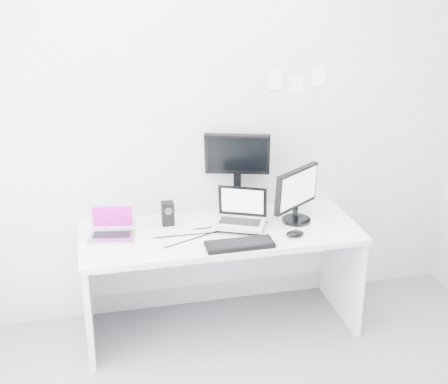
{
  "coord_description": "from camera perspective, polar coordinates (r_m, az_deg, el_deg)",
  "views": [
    {
      "loc": [
        -0.79,
        -2.34,
        2.43
      ],
      "look_at": [
        0.02,
        1.23,
        1.0
      ],
      "focal_mm": 50.34,
      "sensor_mm": 36.0,
      "label": 1
    }
  ],
  "objects": [
    {
      "name": "back_wall",
      "position": [
        4.16,
        -1.41,
        6.29
      ],
      "size": [
        3.6,
        0.0,
        3.6
      ],
      "primitive_type": "plane",
      "rotation": [
        1.57,
        0.0,
        0.0
      ],
      "color": "silver",
      "rests_on": "ground"
    },
    {
      "name": "desk",
      "position": [
        4.22,
        -0.33,
        -7.98
      ],
      "size": [
        1.8,
        0.7,
        0.73
      ],
      "primitive_type": "cube",
      "color": "silver",
      "rests_on": "ground"
    },
    {
      "name": "macbook",
      "position": [
        3.96,
        -10.25,
        -2.73
      ],
      "size": [
        0.32,
        0.26,
        0.22
      ],
      "primitive_type": "cube",
      "rotation": [
        0.0,
        0.0,
        -0.18
      ],
      "color": "#B0B1B5",
      "rests_on": "desk"
    },
    {
      "name": "speaker",
      "position": [
        4.12,
        -5.13,
        -1.95
      ],
      "size": [
        0.1,
        0.1,
        0.16
      ],
      "primitive_type": "cube",
      "rotation": [
        0.0,
        0.0,
        -0.44
      ],
      "color": "black",
      "rests_on": "desk"
    },
    {
      "name": "dell_laptop",
      "position": [
        4.02,
        1.43,
        -1.63
      ],
      "size": [
        0.39,
        0.36,
        0.27
      ],
      "primitive_type": "cube",
      "rotation": [
        0.0,
        0.0,
        -0.43
      ],
      "color": "#B0B3B7",
      "rests_on": "desk"
    },
    {
      "name": "rear_monitor",
      "position": [
        4.21,
        1.21,
        1.84
      ],
      "size": [
        0.46,
        0.27,
        0.59
      ],
      "primitive_type": "cube",
      "rotation": [
        0.0,
        0.0,
        -0.28
      ],
      "color": "black",
      "rests_on": "desk"
    },
    {
      "name": "samsung_monitor",
      "position": [
        4.13,
        6.69,
        -0.24
      ],
      "size": [
        0.45,
        0.4,
        0.38
      ],
      "primitive_type": "cube",
      "rotation": [
        0.0,
        0.0,
        0.62
      ],
      "color": "black",
      "rests_on": "desk"
    },
    {
      "name": "keyboard",
      "position": [
        3.83,
        1.42,
        -4.79
      ],
      "size": [
        0.42,
        0.15,
        0.03
      ],
      "primitive_type": "cube",
      "rotation": [
        0.0,
        0.0,
        0.01
      ],
      "color": "black",
      "rests_on": "desk"
    },
    {
      "name": "mouse",
      "position": [
        3.98,
        6.46,
        -3.78
      ],
      "size": [
        0.12,
        0.08,
        0.04
      ],
      "primitive_type": "ellipsoid",
      "rotation": [
        0.0,
        0.0,
        0.06
      ],
      "color": "black",
      "rests_on": "desk"
    },
    {
      "name": "wall_note_0",
      "position": [
        4.2,
        4.69,
        10.16
      ],
      "size": [
        0.1,
        0.0,
        0.14
      ],
      "primitive_type": "cube",
      "color": "white",
      "rests_on": "back_wall"
    },
    {
      "name": "wall_note_1",
      "position": [
        4.26,
        6.63,
        9.68
      ],
      "size": [
        0.09,
        0.0,
        0.13
      ],
      "primitive_type": "cube",
      "color": "white",
      "rests_on": "back_wall"
    },
    {
      "name": "wall_note_2",
      "position": [
        4.3,
        8.58,
        10.38
      ],
      "size": [
        0.1,
        0.0,
        0.14
      ],
      "primitive_type": "cube",
      "color": "white",
      "rests_on": "back_wall"
    }
  ]
}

